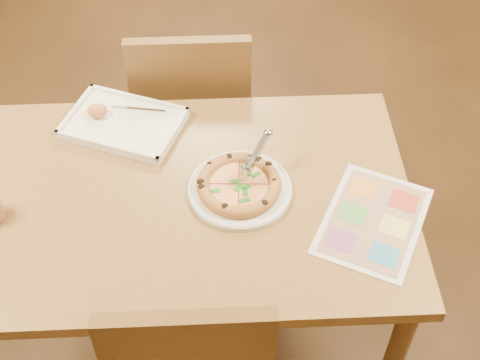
{
  "coord_description": "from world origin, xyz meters",
  "views": [
    {
      "loc": [
        0.09,
        -1.28,
        2.2
      ],
      "look_at": [
        0.15,
        0.01,
        0.77
      ],
      "focal_mm": 50.0,
      "sensor_mm": 36.0,
      "label": 1
    }
  ],
  "objects_px": {
    "dining_table": "(191,214)",
    "menu": "(373,220)",
    "pizza_cutter": "(255,157)",
    "plate": "(240,190)",
    "pizza": "(239,185)",
    "appetizer_tray": "(122,123)",
    "chair_far": "(192,99)"
  },
  "relations": [
    {
      "from": "pizza_cutter",
      "to": "dining_table",
      "type": "bearing_deg",
      "value": 140.34
    },
    {
      "from": "dining_table",
      "to": "pizza_cutter",
      "type": "height_order",
      "value": "pizza_cutter"
    },
    {
      "from": "appetizer_tray",
      "to": "menu",
      "type": "distance_m",
      "value": 0.85
    },
    {
      "from": "dining_table",
      "to": "menu",
      "type": "distance_m",
      "value": 0.54
    },
    {
      "from": "pizza_cutter",
      "to": "plate",
      "type": "bearing_deg",
      "value": 172.1
    },
    {
      "from": "chair_far",
      "to": "dining_table",
      "type": "bearing_deg",
      "value": 90.0
    },
    {
      "from": "plate",
      "to": "pizza",
      "type": "xyz_separation_m",
      "value": [
        -0.0,
        0.0,
        0.02
      ]
    },
    {
      "from": "dining_table",
      "to": "plate",
      "type": "relative_size",
      "value": 4.27
    },
    {
      "from": "chair_far",
      "to": "pizza",
      "type": "relative_size",
      "value": 1.89
    },
    {
      "from": "pizza",
      "to": "dining_table",
      "type": "bearing_deg",
      "value": -176.36
    },
    {
      "from": "chair_far",
      "to": "pizza_cutter",
      "type": "distance_m",
      "value": 0.62
    },
    {
      "from": "pizza_cutter",
      "to": "menu",
      "type": "relative_size",
      "value": 0.39
    },
    {
      "from": "menu",
      "to": "plate",
      "type": "bearing_deg",
      "value": 160.88
    },
    {
      "from": "dining_table",
      "to": "pizza_cutter",
      "type": "distance_m",
      "value": 0.27
    },
    {
      "from": "appetizer_tray",
      "to": "menu",
      "type": "height_order",
      "value": "appetizer_tray"
    },
    {
      "from": "pizza_cutter",
      "to": "appetizer_tray",
      "type": "bearing_deg",
      "value": 92.16
    },
    {
      "from": "pizza",
      "to": "menu",
      "type": "relative_size",
      "value": 0.68
    },
    {
      "from": "chair_far",
      "to": "plate",
      "type": "distance_m",
      "value": 0.63
    },
    {
      "from": "dining_table",
      "to": "appetizer_tray",
      "type": "bearing_deg",
      "value": 125.45
    },
    {
      "from": "chair_far",
      "to": "pizza_cutter",
      "type": "height_order",
      "value": "chair_far"
    },
    {
      "from": "chair_far",
      "to": "appetizer_tray",
      "type": "bearing_deg",
      "value": 53.83
    },
    {
      "from": "dining_table",
      "to": "plate",
      "type": "height_order",
      "value": "plate"
    },
    {
      "from": "dining_table",
      "to": "chair_far",
      "type": "bearing_deg",
      "value": 90.0
    },
    {
      "from": "dining_table",
      "to": "pizza",
      "type": "height_order",
      "value": "pizza"
    },
    {
      "from": "plate",
      "to": "pizza_cutter",
      "type": "bearing_deg",
      "value": 49.27
    },
    {
      "from": "dining_table",
      "to": "pizza",
      "type": "distance_m",
      "value": 0.19
    },
    {
      "from": "chair_far",
      "to": "menu",
      "type": "relative_size",
      "value": 1.28
    },
    {
      "from": "pizza_cutter",
      "to": "appetizer_tray",
      "type": "xyz_separation_m",
      "value": [
        -0.41,
        0.24,
        -0.08
      ]
    },
    {
      "from": "pizza_cutter",
      "to": "appetizer_tray",
      "type": "distance_m",
      "value": 0.48
    },
    {
      "from": "dining_table",
      "to": "menu",
      "type": "height_order",
      "value": "menu"
    },
    {
      "from": "menu",
      "to": "pizza_cutter",
      "type": "bearing_deg",
      "value": 150.97
    },
    {
      "from": "menu",
      "to": "appetizer_tray",
      "type": "bearing_deg",
      "value": 150.05
    }
  ]
}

